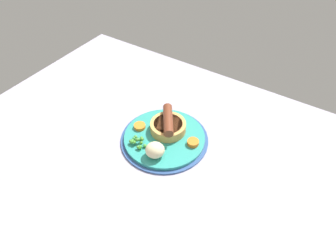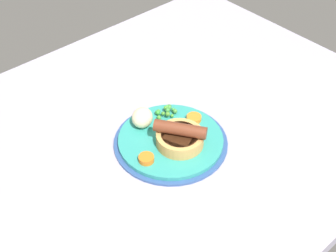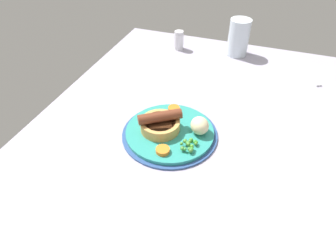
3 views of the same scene
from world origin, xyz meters
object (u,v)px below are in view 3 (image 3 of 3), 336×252
sausage_pudding (160,123)px  carrot_slice_0 (174,109)px  carrot_slice_3 (163,150)px  pea_pile (189,145)px  potato_chunk_0 (200,125)px  drinking_glass (239,37)px  salt_shaker (179,40)px  dinner_plate (170,133)px  fork (305,71)px

sausage_pudding → carrot_slice_0: (7.97, -0.75, -1.30)cm
sausage_pudding → carrot_slice_3: bearing=80.5°
pea_pile → potato_chunk_0: (6.23, -0.74, 1.07)cm
potato_chunk_0 → carrot_slice_0: (5.56, 8.34, -1.49)cm
sausage_pudding → drinking_glass: (47.92, -10.16, 2.85)cm
salt_shaker → sausage_pudding: bearing=-167.5°
dinner_plate → carrot_slice_3: 7.50cm
drinking_glass → pea_pile: bearing=178.0°
dinner_plate → pea_pile: pea_pile is taller
carrot_slice_3 → drinking_glass: size_ratio=0.25×
dinner_plate → salt_shaker: salt_shaker is taller
fork → pea_pile: bearing=126.1°
dinner_plate → carrot_slice_0: (7.61, 1.57, 1.40)cm
dinner_plate → carrot_slice_3: carrot_slice_3 is taller
carrot_slice_3 → drinking_glass: drinking_glass is taller
pea_pile → carrot_slice_0: 14.04cm
carrot_slice_3 → salt_shaker: salt_shaker is taller
potato_chunk_0 → drinking_glass: size_ratio=0.38×
sausage_pudding → salt_shaker: bearing=-111.9°
drinking_glass → potato_chunk_0: bearing=178.7°
sausage_pudding → carrot_slice_0: sausage_pudding is taller
potato_chunk_0 → carrot_slice_3: (-9.38, 5.86, -1.57)cm
dinner_plate → fork: (43.07, -30.62, -0.27)cm
sausage_pudding → carrot_slice_0: 8.11cm
sausage_pudding → pea_pile: bearing=121.0°
carrot_slice_0 → sausage_pudding: bearing=174.6°
pea_pile → salt_shaker: 52.29cm
drinking_glass → carrot_slice_0: bearing=166.8°
potato_chunk_0 → carrot_slice_0: 10.13cm
carrot_slice_3 → salt_shaker: (52.09, 13.26, 1.35)cm
carrot_slice_0 → salt_shaker: 38.71cm
potato_chunk_0 → carrot_slice_3: bearing=148.0°
salt_shaker → drinking_glass: bearing=-82.1°
pea_pile → fork: bearing=-27.5°
carrot_slice_3 → salt_shaker: bearing=14.3°
potato_chunk_0 → salt_shaker: salt_shaker is taller
carrot_slice_3 → drinking_glass: 55.50cm
dinner_plate → drinking_glass: (47.57, -7.84, 5.55)cm
carrot_slice_0 → drinking_glass: drinking_glass is taller
pea_pile → salt_shaker: size_ratio=0.72×
drinking_glass → fork: bearing=-101.2°
carrot_slice_0 → fork: carrot_slice_0 is taller
sausage_pudding → pea_pile: sausage_pudding is taller
sausage_pudding → dinner_plate: bearing=154.3°
dinner_plate → carrot_slice_3: size_ratio=7.43×
sausage_pudding → salt_shaker: (45.12, 10.03, -0.03)cm
carrot_slice_0 → salt_shaker: size_ratio=0.46×
dinner_plate → drinking_glass: drinking_glass is taller
sausage_pudding → drinking_glass: drinking_glass is taller
salt_shaker → pea_pile: bearing=-159.4°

